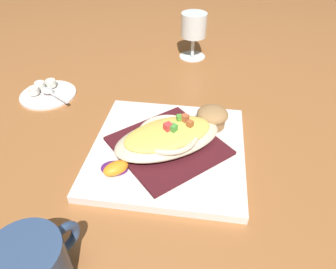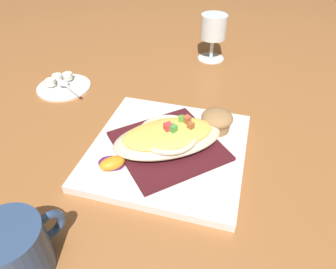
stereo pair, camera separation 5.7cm
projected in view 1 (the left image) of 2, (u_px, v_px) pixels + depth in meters
name	position (u px, v px, depth m)	size (l,w,h in m)	color
ground_plane	(168.00, 153.00, 0.60)	(2.60, 2.60, 0.00)	#9D6033
square_plate	(168.00, 150.00, 0.59)	(0.28, 0.28, 0.02)	white
folded_napkin	(168.00, 146.00, 0.59)	(0.18, 0.18, 0.01)	#46141B
gratin_dish	(168.00, 136.00, 0.57)	(0.23, 0.21, 0.05)	beige
muffin	(212.00, 117.00, 0.62)	(0.06, 0.06, 0.04)	#986C41
orange_garnish	(115.00, 168.00, 0.53)	(0.06, 0.05, 0.02)	#521B68
stemmed_glass	(194.00, 28.00, 0.87)	(0.08, 0.08, 0.13)	white
creamer_saucer	(48.00, 94.00, 0.75)	(0.13, 0.13, 0.01)	white
spoon	(49.00, 91.00, 0.75)	(0.10, 0.06, 0.01)	silver
creamer_cup_0	(51.00, 83.00, 0.77)	(0.02, 0.02, 0.02)	white
creamer_cup_1	(40.00, 85.00, 0.76)	(0.02, 0.02, 0.02)	white
creamer_cup_2	(34.00, 90.00, 0.74)	(0.02, 0.02, 0.02)	silver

